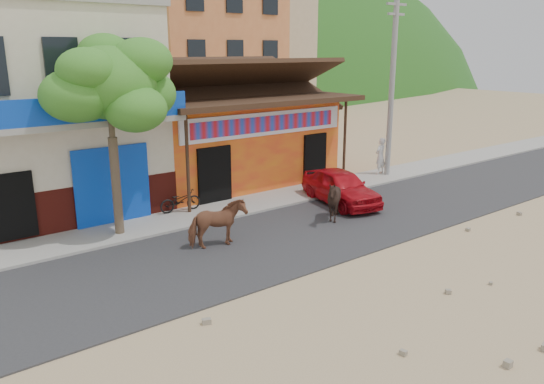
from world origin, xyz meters
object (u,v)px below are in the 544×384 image
(utility_pole, at_px, (392,85))
(cow_tan, at_px, (217,224))
(scooter, at_px, (180,200))
(tree, at_px, (112,137))
(red_car, at_px, (341,187))
(cow_dark, at_px, (334,200))
(pedestrian, at_px, (380,156))

(utility_pole, relative_size, cow_tan, 4.78)
(cow_tan, xyz_separation_m, scooter, (0.70, 3.58, -0.23))
(tree, xyz_separation_m, red_car, (7.93, -1.70, -2.43))
(red_car, bearing_deg, scooter, 166.52)
(cow_tan, height_order, cow_dark, cow_dark)
(tree, height_order, scooter, tree)
(cow_dark, xyz_separation_m, red_car, (1.63, 1.32, -0.06))
(cow_tan, xyz_separation_m, red_car, (6.04, 1.02, -0.06))
(tree, distance_m, cow_tan, 4.07)
(scooter, xyz_separation_m, pedestrian, (10.01, -0.39, 0.43))
(red_car, relative_size, scooter, 2.55)
(cow_tan, bearing_deg, cow_dark, -84.32)
(utility_pole, bearing_deg, cow_dark, -153.66)
(tree, relative_size, cow_dark, 4.20)
(cow_dark, distance_m, pedestrian, 7.21)
(cow_tan, relative_size, scooter, 1.11)
(red_car, bearing_deg, tree, -179.98)
(utility_pole, relative_size, cow_dark, 5.60)
(tree, bearing_deg, scooter, 18.34)
(utility_pole, distance_m, cow_dark, 8.00)
(red_car, distance_m, scooter, 5.93)
(tree, xyz_separation_m, pedestrian, (12.60, 0.47, -2.17))
(tree, distance_m, scooter, 3.77)
(red_car, bearing_deg, utility_pole, 33.50)
(tree, bearing_deg, cow_tan, -55.27)
(pedestrian, bearing_deg, scooter, -10.58)
(tree, xyz_separation_m, utility_pole, (12.80, 0.20, 1.00))
(cow_tan, distance_m, pedestrian, 11.18)
(tree, bearing_deg, red_car, -12.12)
(scooter, height_order, pedestrian, pedestrian)
(cow_tan, distance_m, red_car, 6.13)
(utility_pole, bearing_deg, scooter, 176.31)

